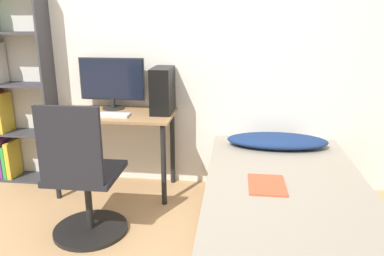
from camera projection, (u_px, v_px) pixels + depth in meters
name	position (u px, v px, depth m)	size (l,w,h in m)	color
wall_back	(157.00, 51.00, 3.37)	(8.00, 0.05, 2.50)	silver
desk	(115.00, 126.00, 3.31)	(1.05, 0.54, 0.73)	#997047
bookshelf	(10.00, 89.00, 3.48)	(0.59, 0.26, 1.88)	#38383D
office_chair	(83.00, 187.00, 2.63)	(0.55, 0.55, 1.01)	black
bed	(284.00, 212.00, 2.61)	(1.11, 1.89, 0.48)	#4C3D2D
pillow	(277.00, 141.00, 3.18)	(0.85, 0.36, 0.11)	navy
magazine	(267.00, 185.00, 2.46)	(0.24, 0.32, 0.01)	#B24C2D
monitor	(112.00, 81.00, 3.36)	(0.60, 0.20, 0.46)	black
keyboard	(107.00, 115.00, 3.17)	(0.38, 0.13, 0.02)	silver
pc_tower	(163.00, 90.00, 3.25)	(0.17, 0.34, 0.39)	black
phone	(68.00, 109.00, 3.37)	(0.07, 0.14, 0.01)	#B7B7BC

